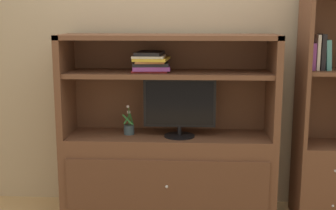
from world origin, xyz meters
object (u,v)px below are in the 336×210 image
at_px(magazine_stack, 151,62).
at_px(potted_plant, 129,128).
at_px(media_console, 168,157).
at_px(upright_book_row, 320,54).
at_px(tv_monitor, 180,107).
at_px(bookshelf_tall, 328,145).

bearing_deg(magazine_stack, potted_plant, 178.31).
height_order(media_console, upright_book_row, upright_book_row).
distance_m(magazine_stack, upright_book_row, 1.28).
height_order(tv_monitor, magazine_stack, magazine_stack).
height_order(tv_monitor, potted_plant, tv_monitor).
height_order(media_console, potted_plant, media_console).
bearing_deg(potted_plant, magazine_stack, -1.69).
relative_size(magazine_stack, upright_book_row, 1.25).
distance_m(potted_plant, bookshelf_tall, 1.57).
bearing_deg(potted_plant, media_console, 0.32).
height_order(media_console, bookshelf_tall, bookshelf_tall).
distance_m(media_console, potted_plant, 0.39).
relative_size(media_console, bookshelf_tall, 0.89).
distance_m(potted_plant, magazine_stack, 0.55).
bearing_deg(magazine_stack, media_console, 2.92).
bearing_deg(magazine_stack, upright_book_row, 0.12).
relative_size(media_console, magazine_stack, 4.92).
bearing_deg(bookshelf_tall, potted_plant, -179.69).
relative_size(tv_monitor, upright_book_row, 2.06).
height_order(magazine_stack, bookshelf_tall, bookshelf_tall).
bearing_deg(media_console, bookshelf_tall, 0.30).
distance_m(media_console, upright_book_row, 1.41).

